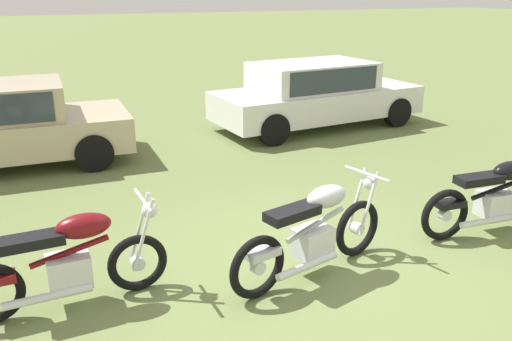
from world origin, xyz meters
The scene contains 6 objects.
ground_plane centered at (0.00, 0.00, 0.00)m, with size 120.00×120.00×0.00m, color olive.
motorcycle_maroon centered at (-2.54, 0.38, 0.48)m, with size 1.98×0.64×1.02m.
motorcycle_silver centered at (-0.08, -0.01, 0.49)m, with size 2.08×0.87×1.02m.
motorcycle_black centered at (2.55, 0.04, 0.48)m, with size 2.12×0.64×1.02m.
car_beige centered at (-3.21, 5.36, 0.80)m, with size 4.13×2.02×1.43m.
car_white centered at (3.06, 5.66, 0.80)m, with size 4.75×2.24×1.43m.
Camera 1 is at (-2.65, -4.49, 2.97)m, focal length 37.35 mm.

